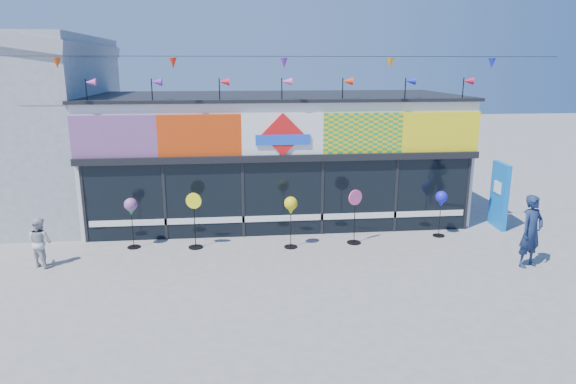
{
  "coord_description": "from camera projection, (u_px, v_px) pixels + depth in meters",
  "views": [
    {
      "loc": [
        -1.44,
        -11.46,
        5.1
      ],
      "look_at": [
        0.0,
        2.0,
        1.71
      ],
      "focal_mm": 32.0,
      "sensor_mm": 36.0,
      "label": 1
    }
  ],
  "objects": [
    {
      "name": "kite_shop",
      "position": [
        276.0,
        155.0,
        17.68
      ],
      "size": [
        16.0,
        5.7,
        5.31
      ],
      "color": "silver",
      "rests_on": "ground"
    },
    {
      "name": "child",
      "position": [
        40.0,
        242.0,
        13.17
      ],
      "size": [
        0.73,
        0.63,
        1.31
      ],
      "primitive_type": "imported",
      "rotation": [
        0.0,
        0.0,
        2.64
      ],
      "color": "silver",
      "rests_on": "ground"
    },
    {
      "name": "spinner_4",
      "position": [
        441.0,
        200.0,
        15.36
      ],
      "size": [
        0.36,
        0.36,
        1.42
      ],
      "color": "black",
      "rests_on": "ground"
    },
    {
      "name": "spinner_3",
      "position": [
        355.0,
        215.0,
        14.82
      ],
      "size": [
        0.43,
        0.41,
        1.61
      ],
      "color": "black",
      "rests_on": "ground"
    },
    {
      "name": "adult_man",
      "position": [
        531.0,
        231.0,
        13.09
      ],
      "size": [
        0.81,
        0.67,
        1.89
      ],
      "primitive_type": "imported",
      "rotation": [
        0.0,
        0.0,
        0.36
      ],
      "color": "#162446",
      "rests_on": "ground"
    },
    {
      "name": "ground",
      "position": [
        297.0,
        280.0,
        12.44
      ],
      "size": [
        80.0,
        80.0,
        0.0
      ],
      "primitive_type": "plane",
      "color": "slate",
      "rests_on": "ground"
    },
    {
      "name": "spinner_1",
      "position": [
        194.0,
        219.0,
        14.44
      ],
      "size": [
        0.45,
        0.41,
        1.61
      ],
      "color": "black",
      "rests_on": "ground"
    },
    {
      "name": "blue_sign",
      "position": [
        499.0,
        195.0,
        16.29
      ],
      "size": [
        0.24,
        1.05,
        2.09
      ],
      "rotation": [
        0.0,
        0.0,
        -0.08
      ],
      "color": "blue",
      "rests_on": "ground"
    },
    {
      "name": "spinner_2",
      "position": [
        291.0,
        207.0,
        14.39
      ],
      "size": [
        0.38,
        0.38,
        1.49
      ],
      "color": "black",
      "rests_on": "ground"
    },
    {
      "name": "spinner_0",
      "position": [
        131.0,
        208.0,
        14.37
      ],
      "size": [
        0.37,
        0.37,
        1.46
      ],
      "color": "black",
      "rests_on": "ground"
    }
  ]
}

